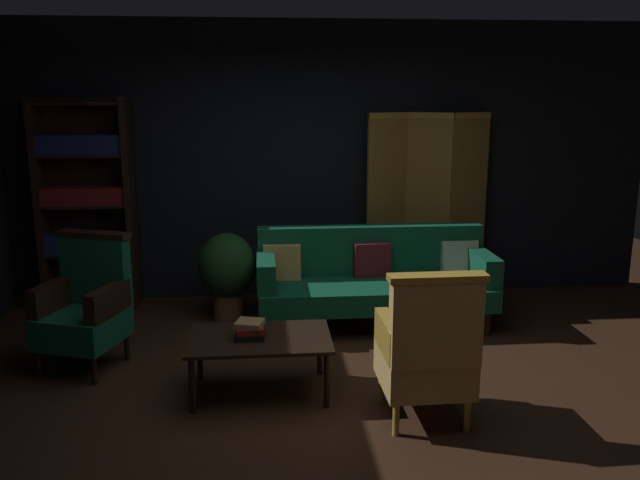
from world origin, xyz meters
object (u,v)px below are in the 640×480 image
book_black_cloth (250,334)px  armchair_gilt_accent (427,350)px  velvet_couch (373,276)px  potted_plant (227,270)px  book_red_leather (250,329)px  book_tan_leather (250,324)px  coffee_table (260,343)px  armchair_wing_left (86,306)px  bookshelf (87,202)px  folding_screen (428,203)px

book_black_cloth → armchair_gilt_accent: bearing=-24.0°
velvet_couch → potted_plant: velvet_couch is taller
armchair_gilt_accent → book_red_leather: armchair_gilt_accent is taller
velvet_couch → book_red_leather: 1.75m
book_black_cloth → book_tan_leather: book_tan_leather is taller
velvet_couch → book_black_cloth: bearing=-129.3°
book_black_cloth → potted_plant: bearing=98.4°
book_tan_leather → coffee_table: bearing=2.0°
armchair_gilt_accent → armchair_wing_left: same height
armchair_gilt_accent → potted_plant: bearing=123.4°
book_tan_leather → bookshelf: bearing=127.3°
potted_plant → book_red_leather: 1.59m
armchair_wing_left → book_red_leather: (1.27, -0.60, -0.01)m
folding_screen → book_black_cloth: bearing=-130.2°
armchair_wing_left → potted_plant: size_ratio=1.25×
potted_plant → book_black_cloth: size_ratio=4.07×
bookshelf → armchair_wing_left: bookshelf is taller
armchair_gilt_accent → book_black_cloth: (-1.14, 0.51, -0.05)m
velvet_couch → armchair_gilt_accent: size_ratio=2.04×
armchair_gilt_accent → velvet_couch: bearing=90.9°
armchair_gilt_accent → potted_plant: 2.49m
velvet_couch → coffee_table: (-1.04, -1.35, -0.08)m
bookshelf → armchair_gilt_accent: 3.81m
velvet_couch → book_tan_leather: (-1.11, -1.35, 0.07)m
book_tan_leather → armchair_wing_left: bearing=154.8°
coffee_table → book_black_cloth: size_ratio=4.90×
folding_screen → armchair_wing_left: folding_screen is taller
armchair_wing_left → potted_plant: (1.03, 0.97, -0.01)m
bookshelf → book_black_cloth: bearing=-52.7°
folding_screen → book_tan_leather: bearing=-130.2°
coffee_table → book_tan_leather: size_ratio=5.47×
armchair_gilt_accent → book_red_leather: bearing=156.0°
coffee_table → armchair_wing_left: (-1.33, 0.59, 0.12)m
potted_plant → book_tan_leather: potted_plant is taller
folding_screen → book_tan_leather: folding_screen is taller
armchair_gilt_accent → coffee_table: bearing=154.6°
book_red_leather → book_black_cloth: bearing=0.0°
velvet_couch → armchair_wing_left: size_ratio=2.04×
folding_screen → book_tan_leather: size_ratio=10.40×
coffee_table → folding_screen: bearing=50.8°
armchair_gilt_accent → book_red_leather: 1.24m
coffee_table → velvet_couch: bearing=52.4°
armchair_gilt_accent → folding_screen: bearing=76.0°
bookshelf → book_black_cloth: size_ratio=10.05×
potted_plant → book_black_cloth: bearing=-81.6°
bookshelf → book_tan_leather: 2.68m
bookshelf → velvet_couch: bearing=-15.3°
folding_screen → book_black_cloth: (-1.79, -2.11, -0.54)m
folding_screen → book_red_leather: 2.81m
armchair_wing_left → book_red_leather: 1.40m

